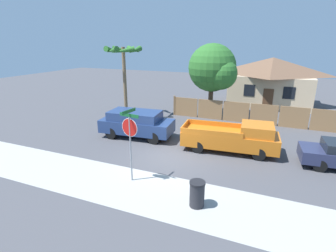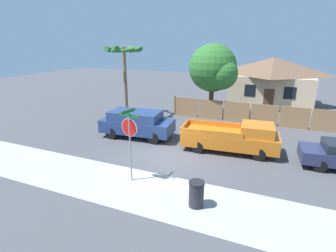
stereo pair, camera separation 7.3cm
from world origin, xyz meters
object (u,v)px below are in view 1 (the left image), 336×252
at_px(palm_tree, 124,56).
at_px(stop_sign, 130,133).
at_px(red_suv, 137,123).
at_px(orange_pickup, 233,137).
at_px(trash_bin, 197,194).
at_px(oak_tree, 214,69).
at_px(house, 271,80).

relative_size(palm_tree, stop_sign, 1.72).
xyz_separation_m(red_suv, stop_sign, (2.64, -5.20, 1.35)).
bearing_deg(red_suv, orange_pickup, -4.99).
height_order(palm_tree, trash_bin, palm_tree).
distance_m(oak_tree, trash_bin, 13.86).
distance_m(house, orange_pickup, 14.05).
xyz_separation_m(red_suv, orange_pickup, (6.37, 0.02, -0.11)).
distance_m(house, palm_tree, 14.98).
relative_size(house, trash_bin, 7.82).
xyz_separation_m(palm_tree, red_suv, (3.31, -4.10, -4.04)).
bearing_deg(house, oak_tree, -122.69).
distance_m(oak_tree, stop_sign, 12.54).
xyz_separation_m(red_suv, trash_bin, (6.00, -5.97, -0.44)).
xyz_separation_m(palm_tree, stop_sign, (5.95, -9.30, -2.69)).
bearing_deg(trash_bin, red_suv, 135.14).
height_order(orange_pickup, stop_sign, stop_sign).
bearing_deg(stop_sign, orange_pickup, 62.36).
height_order(house, red_suv, house).
distance_m(oak_tree, palm_tree, 7.46).
xyz_separation_m(house, palm_tree, (-11.01, -9.82, 2.60)).
relative_size(house, oak_tree, 1.37).
height_order(oak_tree, palm_tree, oak_tree).
distance_m(palm_tree, red_suv, 6.64).
xyz_separation_m(oak_tree, stop_sign, (-0.75, -12.41, -1.64)).
relative_size(oak_tree, stop_sign, 1.78).
xyz_separation_m(house, stop_sign, (-5.06, -19.12, -0.09)).
distance_m(oak_tree, orange_pickup, 8.37).
bearing_deg(orange_pickup, red_suv, 175.01).
height_order(palm_tree, stop_sign, palm_tree).
distance_m(red_suv, trash_bin, 8.47).
distance_m(house, trash_bin, 20.05).
height_order(oak_tree, trash_bin, oak_tree).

